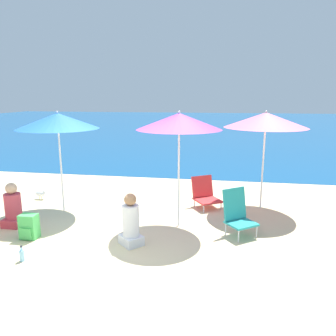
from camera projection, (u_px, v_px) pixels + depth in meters
ground_plane at (97, 259)px, 5.04m from camera, size 60.00×60.00×0.00m
sea_water at (203, 124)px, 29.24m from camera, size 60.00×40.00×0.01m
beach_umbrella_purple at (179, 121)px, 5.91m from camera, size 1.57×1.57×2.20m
beach_umbrella_pink at (266, 120)px, 6.95m from camera, size 1.76×1.76×2.16m
beach_umbrella_blue at (58, 121)px, 6.76m from camera, size 1.69×1.69×2.15m
beach_chair_red at (205, 194)px, 7.38m from camera, size 0.75×0.77×0.68m
beach_chair_teal at (237, 212)px, 5.87m from camera, size 0.67×0.68×0.83m
person_seated_near at (13, 208)px, 6.26m from camera, size 0.34×0.40×0.85m
person_seated_far at (131, 223)px, 5.45m from camera, size 0.48×0.47×0.89m
backpack_green at (29, 227)px, 5.73m from camera, size 0.29×0.24×0.44m
water_bottle at (22, 255)px, 4.96m from camera, size 0.08×0.08×0.24m
seagull at (41, 194)px, 7.93m from camera, size 0.27×0.11×0.23m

